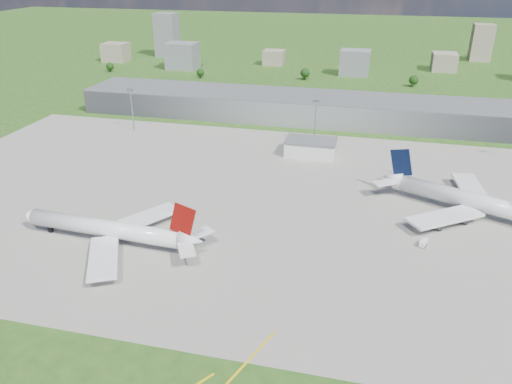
% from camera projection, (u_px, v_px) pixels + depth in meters
% --- Properties ---
extents(ground, '(1400.00, 1400.00, 0.00)m').
position_uv_depth(ground, '(306.00, 126.00, 313.47)').
color(ground, '#274D18').
rests_on(ground, ground).
extents(apron, '(360.00, 190.00, 0.08)m').
position_uv_depth(apron, '(291.00, 203.00, 214.58)').
color(apron, gray).
rests_on(apron, ground).
extents(terminal, '(300.00, 42.00, 15.00)m').
position_uv_depth(terminal, '(309.00, 108.00, 323.47)').
color(terminal, gray).
rests_on(terminal, ground).
extents(ops_building, '(26.00, 16.00, 8.00)m').
position_uv_depth(ops_building, '(311.00, 148.00, 265.67)').
color(ops_building, silver).
rests_on(ops_building, ground).
extents(mast_west, '(3.50, 2.00, 25.90)m').
position_uv_depth(mast_west, '(131.00, 103.00, 296.48)').
color(mast_west, gray).
rests_on(mast_west, ground).
extents(mast_center, '(3.50, 2.00, 25.90)m').
position_uv_depth(mast_center, '(316.00, 115.00, 273.03)').
color(mast_center, gray).
rests_on(mast_center, ground).
extents(airliner_red_twin, '(74.85, 58.26, 20.54)m').
position_uv_depth(airliner_red_twin, '(111.00, 230.00, 182.60)').
color(airliner_red_twin, white).
rests_on(airliner_red_twin, ground).
extents(airliner_blue_quad, '(79.58, 60.42, 21.98)m').
position_uv_depth(airliner_blue_quad, '(485.00, 204.00, 200.31)').
color(airliner_blue_quad, white).
rests_on(airliner_blue_quad, ground).
extents(tug_yellow, '(3.85, 3.31, 1.69)m').
position_uv_depth(tug_yellow, '(152.00, 238.00, 186.02)').
color(tug_yellow, '#CB820B').
rests_on(tug_yellow, ground).
extents(van_white_near, '(3.48, 4.89, 2.32)m').
position_uv_depth(van_white_near, '(424.00, 243.00, 182.21)').
color(van_white_near, white).
rests_on(van_white_near, ground).
extents(bldg_far_w, '(24.00, 20.00, 18.00)m').
position_uv_depth(bldg_far_w, '(116.00, 52.00, 506.07)').
color(bldg_far_w, gray).
rests_on(bldg_far_w, ground).
extents(bldg_w, '(28.00, 22.00, 24.00)m').
position_uv_depth(bldg_w, '(182.00, 56.00, 470.14)').
color(bldg_w, slate).
rests_on(bldg_w, ground).
extents(bldg_cw, '(20.00, 18.00, 14.00)m').
position_uv_depth(bldg_cw, '(274.00, 57.00, 490.39)').
color(bldg_cw, gray).
rests_on(bldg_cw, ground).
extents(bldg_c, '(26.00, 20.00, 22.00)m').
position_uv_depth(bldg_c, '(355.00, 63.00, 445.24)').
color(bldg_c, slate).
rests_on(bldg_c, ground).
extents(bldg_ce, '(22.00, 24.00, 16.00)m').
position_uv_depth(bldg_ce, '(444.00, 62.00, 464.63)').
color(bldg_ce, gray).
rests_on(bldg_ce, ground).
extents(bldg_tall_w, '(22.00, 20.00, 44.00)m').
position_uv_depth(bldg_tall_w, '(167.00, 35.00, 527.18)').
color(bldg_tall_w, slate).
rests_on(bldg_tall_w, ground).
extents(bldg_tall_e, '(20.00, 18.00, 36.00)m').
position_uv_depth(bldg_tall_e, '(481.00, 43.00, 504.61)').
color(bldg_tall_e, gray).
rests_on(bldg_tall_e, ground).
extents(tree_far_w, '(7.20, 7.20, 8.80)m').
position_uv_depth(tree_far_w, '(110.00, 66.00, 459.45)').
color(tree_far_w, '#382314').
rests_on(tree_far_w, ground).
extents(tree_w, '(6.75, 6.75, 8.25)m').
position_uv_depth(tree_w, '(201.00, 73.00, 436.00)').
color(tree_w, '#382314').
rests_on(tree_w, ground).
extents(tree_c, '(8.10, 8.10, 9.90)m').
position_uv_depth(tree_c, '(305.00, 73.00, 429.58)').
color(tree_c, '#382314').
rests_on(tree_c, ground).
extents(tree_e, '(7.65, 7.65, 9.35)m').
position_uv_depth(tree_e, '(414.00, 80.00, 406.13)').
color(tree_e, '#382314').
rests_on(tree_e, ground).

